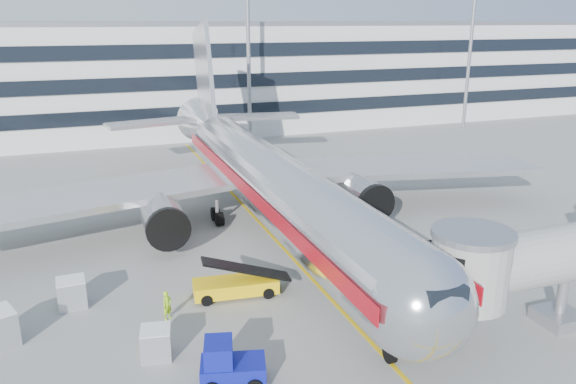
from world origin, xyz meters
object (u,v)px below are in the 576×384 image
object	(u,v)px
main_jet	(263,176)
cargo_container_right	(72,293)
ramp_worker	(167,305)
belt_loader	(236,285)
cargo_container_front	(156,343)
baggage_tug	(229,365)

from	to	relation	value
main_jet	cargo_container_right	bearing A→B (deg)	-149.65
ramp_worker	belt_loader	bearing A→B (deg)	-18.95
main_jet	belt_loader	bearing A→B (deg)	-116.24
cargo_container_right	main_jet	bearing A→B (deg)	30.35
cargo_container_right	cargo_container_front	size ratio (longest dim) A/B	0.99
baggage_tug	cargo_container_front	bearing A→B (deg)	129.94
main_jet	belt_loader	distance (m)	12.19
baggage_tug	belt_loader	bearing A→B (deg)	72.64
baggage_tug	ramp_worker	xyz separation A→B (m)	(-1.71, 6.77, -0.11)
main_jet	ramp_worker	size ratio (longest dim) A/B	30.22
main_jet	baggage_tug	bearing A→B (deg)	-112.48
cargo_container_right	ramp_worker	xyz separation A→B (m)	(4.93, -3.46, 0.01)
main_jet	ramp_worker	world-z (taller)	main_jet
cargo_container_front	main_jet	bearing A→B (deg)	55.58
cargo_container_front	ramp_worker	distance (m)	3.62
belt_loader	cargo_container_right	distance (m)	9.41
main_jet	baggage_tug	world-z (taller)	main_jet
cargo_container_front	ramp_worker	xyz separation A→B (m)	(1.07, 3.45, 0.07)
main_jet	cargo_container_right	world-z (taller)	main_jet
main_jet	baggage_tug	xyz separation A→B (m)	(-7.71, -18.63, -3.28)
main_jet	ramp_worker	xyz separation A→B (m)	(-9.42, -11.86, -3.39)
cargo_container_right	cargo_container_front	bearing A→B (deg)	-60.87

